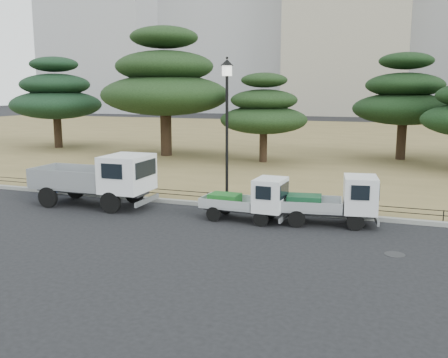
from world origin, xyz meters
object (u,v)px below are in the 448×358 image
at_px(street_lamp, 227,107).
at_px(tarp_pile, 57,181).
at_px(truck_kei_front, 250,199).
at_px(truck_kei_rear, 336,200).
at_px(truck_large, 99,177).

xyz_separation_m(street_lamp, tarp_pile, (-8.44, -0.09, -3.53)).
distance_m(truck_kei_front, truck_kei_rear, 3.04).
relative_size(truck_kei_rear, street_lamp, 0.62).
bearing_deg(tarp_pile, street_lamp, 0.64).
xyz_separation_m(truck_kei_front, tarp_pile, (-10.04, 1.81, -0.28)).
bearing_deg(truck_large, truck_kei_rear, 1.59).
distance_m(truck_large, truck_kei_front, 6.53).
bearing_deg(tarp_pile, truck_kei_rear, -5.52).
distance_m(truck_kei_front, tarp_pile, 10.20).
height_order(truck_kei_front, street_lamp, street_lamp).
bearing_deg(truck_large, tarp_pile, 152.67).
distance_m(truck_large, tarp_pile, 3.98).
bearing_deg(street_lamp, truck_kei_front, -49.91).
height_order(truck_kei_front, tarp_pile, truck_kei_front).
height_order(street_lamp, tarp_pile, street_lamp).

